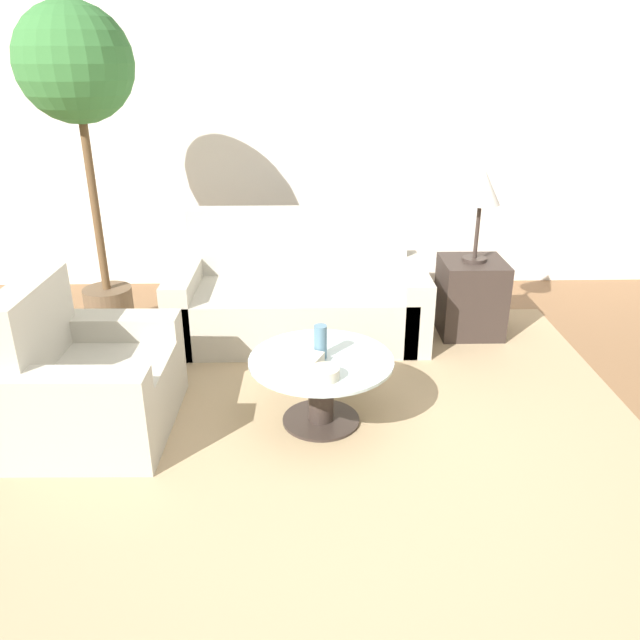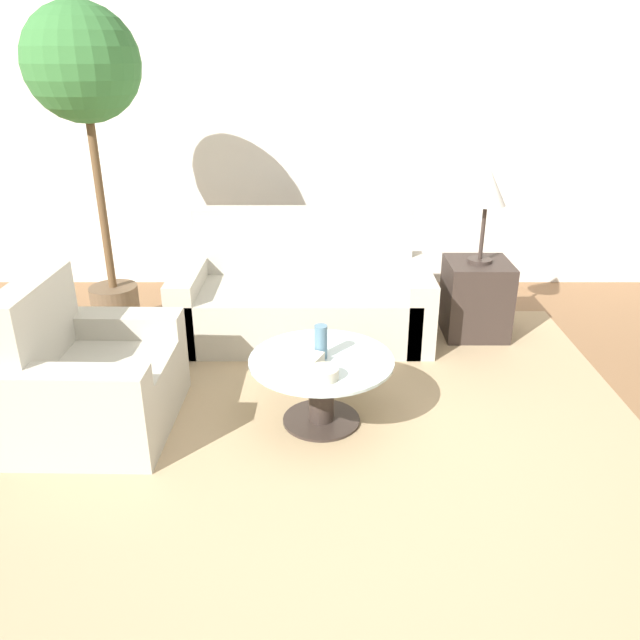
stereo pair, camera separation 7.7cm
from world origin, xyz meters
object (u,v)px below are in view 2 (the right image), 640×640
armchair (86,382)px  book_stack (302,359)px  potted_plant (84,90)px  bowl (323,373)px  sofa_main (302,298)px  vase (320,342)px  table_lamp (486,189)px  coffee_table (320,381)px

armchair → book_stack: armchair is taller
potted_plant → bowl: (1.63, -1.60, -1.34)m
potted_plant → book_stack: 2.48m
sofa_main → potted_plant: size_ratio=0.81×
vase → armchair: bearing=-178.1°
vase → book_stack: (-0.10, -0.09, -0.07)m
table_lamp → bowl: (-1.17, -1.51, -0.68)m
armchair → vase: (1.34, 0.05, 0.23)m
sofa_main → coffee_table: size_ratio=2.28×
sofa_main → armchair: bearing=-132.1°
sofa_main → bowl: size_ratio=12.12×
table_lamp → book_stack: (-1.28, -1.35, -0.68)m
potted_plant → vase: (1.61, -1.34, -1.27)m
coffee_table → bowl: 0.30m
armchair → bowl: (1.36, -0.21, 0.17)m
table_lamp → vase: 1.83m
vase → book_stack: vase is taller
sofa_main → book_stack: bearing=-88.4°
coffee_table → table_lamp: size_ratio=1.18×
armchair → table_lamp: bearing=-61.7°
book_stack → coffee_table: bearing=59.5°
sofa_main → coffee_table: (0.14, -1.30, -0.02)m
bowl → book_stack: bearing=125.2°
vase → book_stack: size_ratio=0.82×
vase → table_lamp: bearing=46.6°
sofa_main → vase: size_ratio=9.62×
potted_plant → armchair: bearing=-79.0°
coffee_table → book_stack: 0.22m
vase → coffee_table: bearing=-81.4°
table_lamp → sofa_main: bearing=178.7°
sofa_main → armchair: 1.79m
potted_plant → bowl: 2.64m
potted_plant → vase: 2.45m
bowl → sofa_main: bearing=95.7°
armchair → book_stack: size_ratio=4.05×
table_lamp → vase: size_ratio=3.57×
armchair → coffee_table: size_ratio=1.17×
coffee_table → book_stack: size_ratio=3.46×
bowl → armchair: bearing=171.3°
sofa_main → armchair: size_ratio=1.94×
potted_plant → bowl: potted_plant is taller
armchair → potted_plant: size_ratio=0.42×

